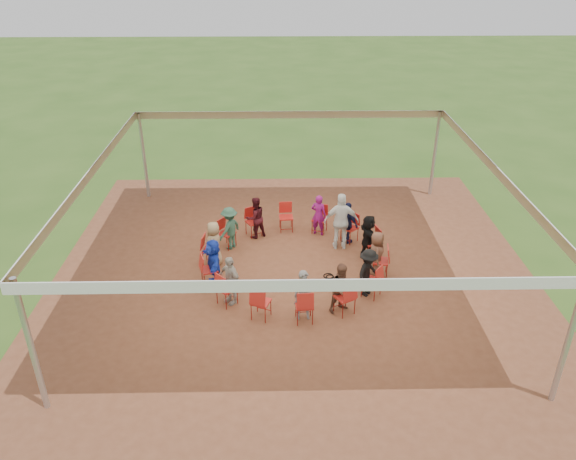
{
  "coord_description": "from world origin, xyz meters",
  "views": [
    {
      "loc": [
        -0.42,
        -13.22,
        8.23
      ],
      "look_at": [
        -0.16,
        0.3,
        1.08
      ],
      "focal_mm": 35.0,
      "sensor_mm": 36.0,
      "label": 1
    }
  ],
  "objects_px": {
    "chair_4": "(286,217)",
    "person_seated_10": "(342,288)",
    "person_seated_1": "(368,237)",
    "chair_7": "(211,250)",
    "person_seated_5": "(230,228)",
    "person_seated_9": "(304,295)",
    "person_seated_0": "(376,254)",
    "chair_13": "(372,281)",
    "chair_1": "(372,242)",
    "chair_2": "(350,228)",
    "person_seated_11": "(368,273)",
    "person_seated_2": "(347,223)",
    "chair_0": "(380,261)",
    "chair_3": "(320,219)",
    "standing_person": "(341,222)",
    "chair_12": "(345,297)",
    "person_seated_4": "(255,218)",
    "person_seated_3": "(319,215)",
    "person_seated_8": "(230,280)",
    "cable_coil": "(329,276)",
    "chair_8": "(209,270)",
    "person_seated_6": "(214,244)",
    "chair_6": "(227,233)",
    "chair_5": "(254,222)",
    "laptop": "(370,255)",
    "chair_9": "(227,289)",
    "chair_10": "(261,302)",
    "person_seated_7": "(213,262)"
  },
  "relations": [
    {
      "from": "chair_5",
      "to": "person_seated_10",
      "type": "bearing_deg",
      "value": 90.0
    },
    {
      "from": "chair_0",
      "to": "chair_7",
      "type": "bearing_deg",
      "value": 90.0
    },
    {
      "from": "person_seated_3",
      "to": "chair_9",
      "type": "bearing_deg",
      "value": 76.8
    },
    {
      "from": "chair_7",
      "to": "person_seated_3",
      "type": "distance_m",
      "value": 3.57
    },
    {
      "from": "chair_3",
      "to": "person_seated_11",
      "type": "relative_size",
      "value": 0.69
    },
    {
      "from": "chair_2",
      "to": "person_seated_11",
      "type": "bearing_deg",
      "value": 139.54
    },
    {
      "from": "person_seated_0",
      "to": "chair_13",
      "type": "bearing_deg",
      "value": 173.72
    },
    {
      "from": "standing_person",
      "to": "chair_12",
      "type": "bearing_deg",
      "value": 87.04
    },
    {
      "from": "person_seated_7",
      "to": "person_seated_1",
      "type": "bearing_deg",
      "value": 90.0
    },
    {
      "from": "person_seated_8",
      "to": "laptop",
      "type": "bearing_deg",
      "value": 65.33
    },
    {
      "from": "chair_0",
      "to": "chair_6",
      "type": "xyz_separation_m",
      "value": [
        -4.25,
        1.66,
        0.0
      ]
    },
    {
      "from": "chair_6",
      "to": "chair_12",
      "type": "distance_m",
      "value": 4.56
    },
    {
      "from": "chair_5",
      "to": "person_seated_0",
      "type": "xyz_separation_m",
      "value": [
        3.37,
        -2.35,
        0.21
      ]
    },
    {
      "from": "chair_10",
      "to": "person_seated_0",
      "type": "xyz_separation_m",
      "value": [
        3.05,
        1.85,
        0.21
      ]
    },
    {
      "from": "chair_4",
      "to": "person_seated_1",
      "type": "distance_m",
      "value": 2.85
    },
    {
      "from": "chair_3",
      "to": "standing_person",
      "type": "distance_m",
      "value": 1.21
    },
    {
      "from": "chair_4",
      "to": "person_seated_10",
      "type": "xyz_separation_m",
      "value": [
        1.29,
        -4.25,
        0.21
      ]
    },
    {
      "from": "chair_12",
      "to": "laptop",
      "type": "xyz_separation_m",
      "value": [
        0.86,
        1.72,
        0.17
      ]
    },
    {
      "from": "cable_coil",
      "to": "chair_8",
      "type": "bearing_deg",
      "value": -174.75
    },
    {
      "from": "person_seated_4",
      "to": "person_seated_3",
      "type": "bearing_deg",
      "value": 154.29
    },
    {
      "from": "chair_6",
      "to": "cable_coil",
      "type": "height_order",
      "value": "chair_6"
    },
    {
      "from": "person_seated_6",
      "to": "chair_5",
      "type": "bearing_deg",
      "value": 157.41
    },
    {
      "from": "person_seated_1",
      "to": "laptop",
      "type": "distance_m",
      "value": 0.97
    },
    {
      "from": "chair_0",
      "to": "chair_9",
      "type": "xyz_separation_m",
      "value": [
        -4.03,
        -1.25,
        0.0
      ]
    },
    {
      "from": "chair_12",
      "to": "person_seated_10",
      "type": "distance_m",
      "value": 0.24
    },
    {
      "from": "chair_12",
      "to": "person_seated_5",
      "type": "distance_m",
      "value": 4.45
    },
    {
      "from": "person_seated_11",
      "to": "chair_4",
      "type": "bearing_deg",
      "value": 63.56
    },
    {
      "from": "chair_10",
      "to": "person_seated_4",
      "type": "distance_m",
      "value": 4.11
    },
    {
      "from": "person_seated_3",
      "to": "person_seated_10",
      "type": "distance_m",
      "value": 4.0
    },
    {
      "from": "person_seated_0",
      "to": "person_seated_10",
      "type": "distance_m",
      "value": 1.93
    },
    {
      "from": "chair_1",
      "to": "chair_2",
      "type": "height_order",
      "value": "same"
    },
    {
      "from": "person_seated_4",
      "to": "person_seated_11",
      "type": "bearing_deg",
      "value": 102.86
    },
    {
      "from": "chair_5",
      "to": "chair_6",
      "type": "xyz_separation_m",
      "value": [
        -0.76,
        -0.71,
        0.0
      ]
    },
    {
      "from": "person_seated_8",
      "to": "chair_0",
      "type": "bearing_deg",
      "value": 63.56
    },
    {
      "from": "chair_5",
      "to": "person_seated_10",
      "type": "height_order",
      "value": "person_seated_10"
    },
    {
      "from": "person_seated_6",
      "to": "cable_coil",
      "type": "height_order",
      "value": "person_seated_6"
    },
    {
      "from": "chair_3",
      "to": "chair_12",
      "type": "distance_m",
      "value": 4.22
    },
    {
      "from": "chair_5",
      "to": "chair_12",
      "type": "height_order",
      "value": "same"
    },
    {
      "from": "chair_13",
      "to": "person_seated_6",
      "type": "bearing_deg",
      "value": 102.51
    },
    {
      "from": "chair_0",
      "to": "chair_3",
      "type": "relative_size",
      "value": 1.0
    },
    {
      "from": "chair_7",
      "to": "person_seated_5",
      "type": "xyz_separation_m",
      "value": [
        0.48,
        0.9,
        0.21
      ]
    },
    {
      "from": "chair_9",
      "to": "chair_10",
      "type": "xyz_separation_m",
      "value": [
        0.86,
        -0.59,
        0.0
      ]
    },
    {
      "from": "person_seated_0",
      "to": "laptop",
      "type": "bearing_deg",
      "value": 90.0
    },
    {
      "from": "chair_6",
      "to": "standing_person",
      "type": "bearing_deg",
      "value": 122.06
    },
    {
      "from": "person_seated_1",
      "to": "person_seated_9",
      "type": "distance_m",
      "value": 3.47
    },
    {
      "from": "person_seated_8",
      "to": "chair_3",
      "type": "bearing_deg",
      "value": 103.2
    },
    {
      "from": "chair_13",
      "to": "person_seated_10",
      "type": "distance_m",
      "value": 1.04
    },
    {
      "from": "person_seated_11",
      "to": "person_seated_2",
      "type": "bearing_deg",
      "value": 38.57
    },
    {
      "from": "person_seated_10",
      "to": "laptop",
      "type": "distance_m",
      "value": 1.86
    },
    {
      "from": "person_seated_9",
      "to": "standing_person",
      "type": "height_order",
      "value": "standing_person"
    }
  ]
}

